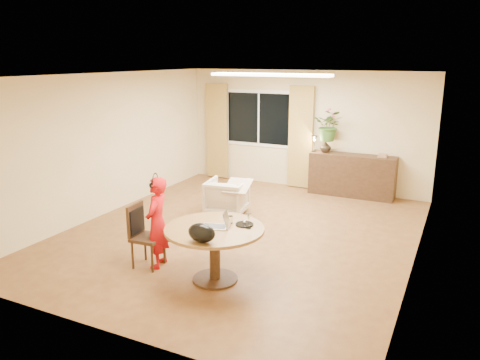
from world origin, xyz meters
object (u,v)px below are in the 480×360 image
Objects in this scene: dining_chair at (148,236)px; sideboard at (352,175)px; child at (157,222)px; armchair at (227,197)px; dining_table at (215,239)px.

dining_chair reaches higher than sideboard.
sideboard is at bearing 147.18° from child.
dining_table is at bearing 106.07° from armchair.
child reaches higher than dining_table.
sideboard reaches higher than dining_table.
dining_chair is at bearing 83.30° from armchair.
sideboard is (1.66, 4.65, -0.20)m from child.
dining_table is 0.73× the size of sideboard.
armchair is (-0.06, 2.51, -0.12)m from dining_chair.
child is 0.73× the size of sideboard.
armchair is at bearing 114.09° from dining_table.
armchair is 0.41× the size of sideboard.
child reaches higher than dining_chair.
sideboard is (1.78, 4.72, -0.00)m from dining_chair.
dining_chair is 0.69× the size of child.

